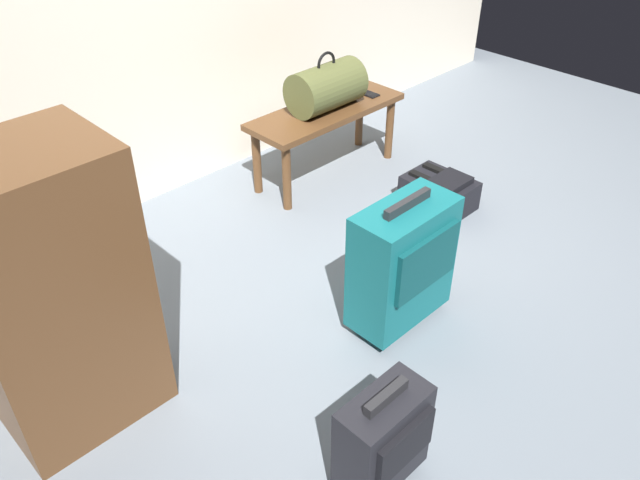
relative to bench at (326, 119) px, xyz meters
The scene contains 8 objects.
ground_plane 1.28m from the bench, 122.00° to the right, with size 6.60×6.60×0.00m, color slate.
bench is the anchor object (origin of this frame).
duffel_bag_olive 0.20m from the bench, behind, with size 0.44×0.26×0.34m.
cell_phone 0.34m from the bench, ahead, with size 0.07×0.14×0.01m.
suitcase_upright_teal 1.38m from the bench, 121.32° to the right, with size 0.46×0.26×0.65m.
suitcase_small_charcoal 2.18m from the bench, 129.97° to the right, with size 0.32×0.18×0.46m.
backpack_dark 0.79m from the bench, 74.71° to the right, with size 0.28×0.38×0.21m.
side_cabinet 2.06m from the bench, 162.29° to the right, with size 0.56×0.44×1.10m.
Camera 1 is at (-1.80, -1.41, 1.97)m, focal length 35.55 mm.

